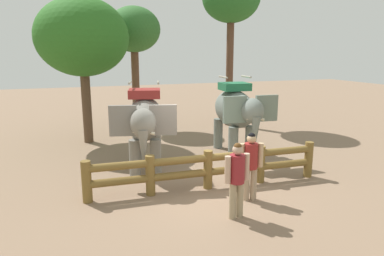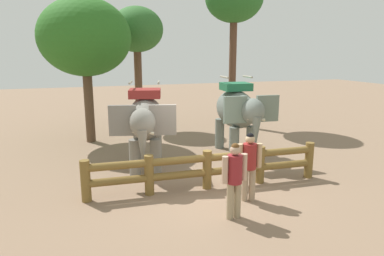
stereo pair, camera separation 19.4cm
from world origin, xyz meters
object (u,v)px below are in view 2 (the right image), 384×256
Objects in this scene: log_fence at (207,167)px; elephant_near_left at (145,121)px; tree_far_right at (137,32)px; tree_far_left at (85,38)px; tourist_man_in_blue at (249,162)px; tourist_woman_in_black at (234,175)px; elephant_center at (237,111)px; tree_back_center at (234,0)px.

elephant_near_left is (-1.24, 2.03, 0.93)m from log_fence.
elephant_near_left is at bearing -98.30° from tree_far_right.
elephant_near_left is at bearing -70.54° from tree_far_left.
log_fence is at bearing 123.32° from tourist_man_in_blue.
tourist_woman_in_black is at bearing -71.64° from tree_far_left.
tourist_woman_in_black is 0.30× the size of tree_far_right.
tourist_man_in_blue is at bearing -83.75° from tree_far_right.
elephant_center is at bearing -36.22° from tree_far_left.
tree_far_left is at bearing -138.79° from tree_far_right.
log_fence is 2.55m from elephant_near_left.
tree_back_center reaches higher than elephant_near_left.
tourist_woman_in_black is at bearing -72.86° from elephant_near_left.
log_fence is 1.98× the size of elephant_near_left.
tourist_man_in_blue is (0.69, -1.05, 0.39)m from log_fence.
tree_far_left is 3.19m from tree_far_right.
elephant_near_left is 8.79m from tree_back_center.
elephant_near_left is 1.90× the size of tourist_woman_in_black.
elephant_near_left is at bearing -169.77° from elephant_center.
tree_far_left reaches higher than tree_far_right.
elephant_near_left is at bearing 121.45° from log_fence.
elephant_center is 6.78m from tree_back_center.
tree_far_left is (-2.71, 6.19, 3.52)m from log_fence.
elephant_near_left is at bearing 122.10° from tourist_man_in_blue.
log_fence is at bearing 88.07° from tourist_woman_in_black.
tourist_woman_in_black reaches higher than tourist_man_in_blue.
elephant_center is 0.57× the size of tree_far_left.
elephant_near_left is 4.04m from tourist_woman_in_black.
tourist_man_in_blue is 10.01m from tree_far_right.
elephant_center is 0.58× the size of tree_far_right.
tree_back_center is (3.44, 8.44, 4.97)m from tourist_man_in_blue.
log_fence is 1.15× the size of tree_far_right.
elephant_near_left is 0.45× the size of tree_back_center.
tree_back_center is (1.99, 4.75, 4.40)m from elephant_center.
tree_far_right is at bearing 92.28° from log_fence.
tree_far_left is at bearing 115.16° from tourist_man_in_blue.
elephant_center is (3.38, 0.61, 0.03)m from elephant_near_left.
elephant_near_left is at bearing 107.14° from tourist_woman_in_black.
tree_far_right is (-0.27, 10.07, 3.51)m from tourist_woman_in_black.
elephant_near_left reaches higher than tourist_woman_in_black.
tree_far_right reaches higher than log_fence.
log_fence is at bearing -87.72° from tree_far_right.
tree_back_center is at bearing 67.83° from tourist_man_in_blue.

